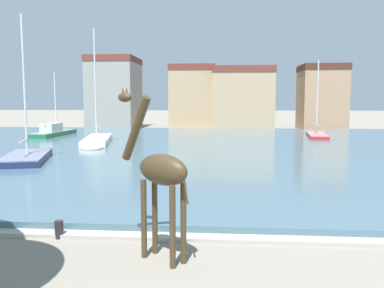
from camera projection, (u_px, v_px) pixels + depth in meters
The scene contains 12 objects.
harbor_water at pixel (212, 148), 31.23m from camera, with size 82.67×40.09×0.31m, color #476675.
quay_edge_coping at pixel (188, 238), 11.13m from camera, with size 82.67×0.50×0.12m, color #ADA89E.
giraffe_statue at pixel (159, 172), 9.58m from camera, with size 2.10×1.71×4.17m.
sailboat_white at pixel (96, 143), 32.64m from camera, with size 3.59×8.97×9.49m.
sailboat_navy at pixel (28, 158), 24.12m from camera, with size 3.95×6.89×8.77m.
sailboat_green at pixel (56, 133), 40.88m from camera, with size 2.01×8.27×6.58m.
sailboat_red at pixel (316, 136), 39.95m from camera, with size 2.53×7.81×7.68m.
mooring_bollard at pixel (59, 229), 11.25m from camera, with size 0.24×0.24×0.50m, color #232326.
townhouse_corner_house at pixel (115, 93), 55.34m from camera, with size 6.26×7.81×9.62m.
townhouse_end_terrace at pixel (193, 97), 55.91m from camera, with size 6.17×6.25×8.57m.
townhouse_tall_gabled at pixel (243, 98), 52.96m from camera, with size 7.82×7.44×8.06m.
townhouse_wide_warehouse at pixel (322, 97), 53.28m from camera, with size 5.68×6.35×8.42m.
Camera 1 is at (0.97, -2.06, 3.84)m, focal length 37.81 mm.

